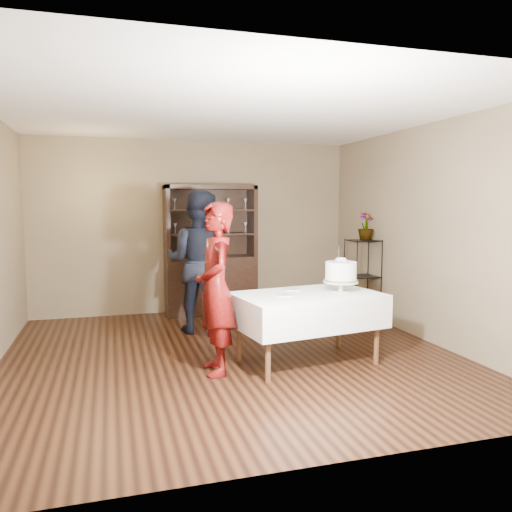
{
  "coord_description": "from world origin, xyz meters",
  "views": [
    {
      "loc": [
        -1.29,
        -5.38,
        1.72
      ],
      "look_at": [
        0.31,
        0.1,
        1.12
      ],
      "focal_mm": 35.0,
      "sensor_mm": 36.0,
      "label": 1
    }
  ],
  "objects_px": {
    "man": "(199,262)",
    "china_hutch": "(211,271)",
    "cake_table": "(307,310)",
    "plant_etagere": "(362,276)",
    "potted_plant": "(366,226)",
    "cake": "(341,273)",
    "woman": "(216,288)"
  },
  "relations": [
    {
      "from": "man",
      "to": "china_hutch",
      "type": "bearing_deg",
      "value": -82.12
    },
    {
      "from": "man",
      "to": "cake_table",
      "type": "bearing_deg",
      "value": 145.15
    },
    {
      "from": "china_hutch",
      "to": "man",
      "type": "xyz_separation_m",
      "value": [
        -0.37,
        -1.08,
        0.28
      ]
    },
    {
      "from": "plant_etagere",
      "to": "potted_plant",
      "type": "height_order",
      "value": "potted_plant"
    },
    {
      "from": "cake",
      "to": "plant_etagere",
      "type": "bearing_deg",
      "value": 55.1
    },
    {
      "from": "woman",
      "to": "plant_etagere",
      "type": "bearing_deg",
      "value": 124.79
    },
    {
      "from": "cake",
      "to": "potted_plant",
      "type": "distance_m",
      "value": 2.09
    },
    {
      "from": "cake_table",
      "to": "man",
      "type": "distance_m",
      "value": 1.91
    },
    {
      "from": "cake_table",
      "to": "woman",
      "type": "relative_size",
      "value": 0.95
    },
    {
      "from": "woman",
      "to": "man",
      "type": "height_order",
      "value": "man"
    },
    {
      "from": "cake_table",
      "to": "cake",
      "type": "xyz_separation_m",
      "value": [
        0.38,
        -0.01,
        0.39
      ]
    },
    {
      "from": "potted_plant",
      "to": "plant_etagere",
      "type": "bearing_deg",
      "value": 125.09
    },
    {
      "from": "china_hutch",
      "to": "potted_plant",
      "type": "bearing_deg",
      "value": -27.23
    },
    {
      "from": "cake_table",
      "to": "potted_plant",
      "type": "relative_size",
      "value": 4.09
    },
    {
      "from": "plant_etagere",
      "to": "cake",
      "type": "bearing_deg",
      "value": -124.9
    },
    {
      "from": "china_hutch",
      "to": "plant_etagere",
      "type": "distance_m",
      "value": 2.33
    },
    {
      "from": "china_hutch",
      "to": "man",
      "type": "bearing_deg",
      "value": -108.92
    },
    {
      "from": "man",
      "to": "plant_etagere",
      "type": "bearing_deg",
      "value": -152.65
    },
    {
      "from": "china_hutch",
      "to": "man",
      "type": "distance_m",
      "value": 1.17
    },
    {
      "from": "potted_plant",
      "to": "cake_table",
      "type": "bearing_deg",
      "value": -133.85
    },
    {
      "from": "cake_table",
      "to": "man",
      "type": "xyz_separation_m",
      "value": [
        -0.89,
        1.65,
        0.37
      ]
    },
    {
      "from": "cake_table",
      "to": "man",
      "type": "bearing_deg",
      "value": 118.36
    },
    {
      "from": "china_hutch",
      "to": "plant_etagere",
      "type": "relative_size",
      "value": 1.67
    },
    {
      "from": "china_hutch",
      "to": "potted_plant",
      "type": "xyz_separation_m",
      "value": [
        2.1,
        -1.08,
        0.72
      ]
    },
    {
      "from": "china_hutch",
      "to": "cake_table",
      "type": "relative_size",
      "value": 1.21
    },
    {
      "from": "woman",
      "to": "man",
      "type": "distance_m",
      "value": 1.69
    },
    {
      "from": "cake_table",
      "to": "cake",
      "type": "height_order",
      "value": "cake"
    },
    {
      "from": "man",
      "to": "cake",
      "type": "distance_m",
      "value": 2.09
    },
    {
      "from": "cake",
      "to": "potted_plant",
      "type": "height_order",
      "value": "potted_plant"
    },
    {
      "from": "cake_table",
      "to": "potted_plant",
      "type": "xyz_separation_m",
      "value": [
        1.58,
        1.64,
        0.81
      ]
    },
    {
      "from": "potted_plant",
      "to": "woman",
      "type": "bearing_deg",
      "value": -147.07
    },
    {
      "from": "woman",
      "to": "potted_plant",
      "type": "height_order",
      "value": "woman"
    }
  ]
}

